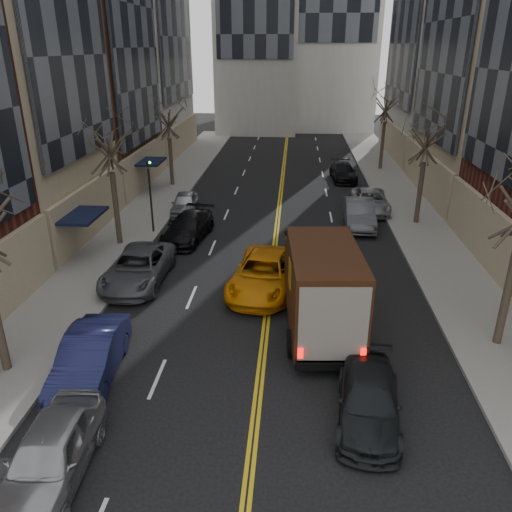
{
  "coord_description": "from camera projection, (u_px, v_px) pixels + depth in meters",
  "views": [
    {
      "loc": [
        0.94,
        -5.76,
        10.5
      ],
      "look_at": [
        -0.56,
        13.8,
        2.2
      ],
      "focal_mm": 35.0,
      "sensor_mm": 36.0,
      "label": 1
    }
  ],
  "objects": [
    {
      "name": "sidewalk_left",
      "position": [
        150.0,
        207.0,
        34.84
      ],
      "size": [
        4.0,
        66.0,
        0.15
      ],
      "primitive_type": "cube",
      "color": "slate",
      "rests_on": "ground"
    },
    {
      "name": "ups_truck",
      "position": [
        321.0,
        288.0,
        19.26
      ],
      "size": [
        3.15,
        6.87,
        3.67
      ],
      "rotation": [
        0.0,
        0.0,
        0.08
      ],
      "color": "black",
      "rests_on": "ground"
    },
    {
      "name": "traffic_signal",
      "position": [
        150.0,
        188.0,
        29.06
      ],
      "size": [
        0.29,
        0.26,
        4.7
      ],
      "color": "black",
      "rests_on": "sidewalk_left"
    },
    {
      "name": "parked_lf_c",
      "position": [
        138.0,
        267.0,
        23.69
      ],
      "size": [
        2.64,
        5.6,
        1.55
      ],
      "primitive_type": "imported",
      "rotation": [
        0.0,
        0.0,
        -0.01
      ],
      "color": "#4E5156",
      "rests_on": "ground"
    },
    {
      "name": "observer_sedan",
      "position": [
        369.0,
        400.0,
        14.98
      ],
      "size": [
        2.34,
        4.71,
        1.32
      ],
      "rotation": [
        0.0,
        0.0,
        -0.11
      ],
      "color": "black",
      "rests_on": "ground"
    },
    {
      "name": "parked_lf_d",
      "position": [
        188.0,
        227.0,
        29.02
      ],
      "size": [
        2.72,
        5.3,
        1.47
      ],
      "primitive_type": "imported",
      "rotation": [
        0.0,
        0.0,
        -0.13
      ],
      "color": "black",
      "rests_on": "ground"
    },
    {
      "name": "parked_lf_e",
      "position": [
        185.0,
        203.0,
        33.51
      ],
      "size": [
        1.99,
        4.23,
        1.4
      ],
      "primitive_type": "imported",
      "rotation": [
        0.0,
        0.0,
        0.08
      ],
      "color": "#A4A6AB",
      "rests_on": "ground"
    },
    {
      "name": "parked_lf_b",
      "position": [
        90.0,
        357.0,
        16.82
      ],
      "size": [
        2.08,
        4.97,
        1.6
      ],
      "primitive_type": "imported",
      "rotation": [
        0.0,
        0.0,
        0.08
      ],
      "color": "#111437",
      "rests_on": "ground"
    },
    {
      "name": "parked_rt_b",
      "position": [
        370.0,
        201.0,
        33.99
      ],
      "size": [
        2.52,
        5.2,
        1.43
      ],
      "primitive_type": "imported",
      "rotation": [
        0.0,
        0.0,
        -0.03
      ],
      "color": "#AAACB2",
      "rests_on": "ground"
    },
    {
      "name": "sidewalk_right",
      "position": [
        412.0,
        213.0,
        33.57
      ],
      "size": [
        4.0,
        66.0,
        0.15
      ],
      "primitive_type": "cube",
      "color": "slate",
      "rests_on": "ground"
    },
    {
      "name": "tree_rt_far",
      "position": [
        387.0,
        93.0,
        42.93
      ],
      "size": [
        3.2,
        3.2,
        9.11
      ],
      "color": "#382D23",
      "rests_on": "sidewalk_right"
    },
    {
      "name": "parked_lf_a",
      "position": [
        51.0,
        454.0,
        12.85
      ],
      "size": [
        2.05,
        4.64,
        1.55
      ],
      "primitive_type": "imported",
      "rotation": [
        0.0,
        0.0,
        0.05
      ],
      "color": "#9C9FA3",
      "rests_on": "ground"
    },
    {
      "name": "tree_lf_mid",
      "position": [
        107.0,
        127.0,
        25.86
      ],
      "size": [
        3.2,
        3.2,
        8.91
      ],
      "color": "#382D23",
      "rests_on": "sidewalk_left"
    },
    {
      "name": "tree_lf_far",
      "position": [
        168.0,
        109.0,
        38.02
      ],
      "size": [
        3.2,
        3.2,
        8.12
      ],
      "color": "#382D23",
      "rests_on": "sidewalk_left"
    },
    {
      "name": "pedestrian",
      "position": [
        287.0,
        244.0,
        26.49
      ],
      "size": [
        0.39,
        0.57,
        1.52
      ],
      "primitive_type": "imported",
      "rotation": [
        0.0,
        0.0,
        1.52
      ],
      "color": "black",
      "rests_on": "ground"
    },
    {
      "name": "taxi",
      "position": [
        264.0,
        273.0,
        22.96
      ],
      "size": [
        3.43,
        6.13,
        1.62
      ],
      "primitive_type": "imported",
      "rotation": [
        0.0,
        0.0,
        -0.13
      ],
      "color": "orange",
      "rests_on": "ground"
    },
    {
      "name": "parked_rt_c",
      "position": [
        343.0,
        172.0,
        41.87
      ],
      "size": [
        2.2,
        4.86,
        1.38
      ],
      "primitive_type": "imported",
      "rotation": [
        0.0,
        0.0,
        0.06
      ],
      "color": "black",
      "rests_on": "ground"
    },
    {
      "name": "parked_rt_a",
      "position": [
        359.0,
        214.0,
        31.1
      ],
      "size": [
        1.9,
        5.05,
        1.65
      ],
      "primitive_type": "imported",
      "rotation": [
        0.0,
        0.0,
        -0.03
      ],
      "color": "#494B50",
      "rests_on": "ground"
    },
    {
      "name": "tree_rt_mid",
      "position": [
        429.0,
        125.0,
        29.38
      ],
      "size": [
        3.2,
        3.2,
        8.32
      ],
      "color": "#382D23",
      "rests_on": "sidewalk_right"
    }
  ]
}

